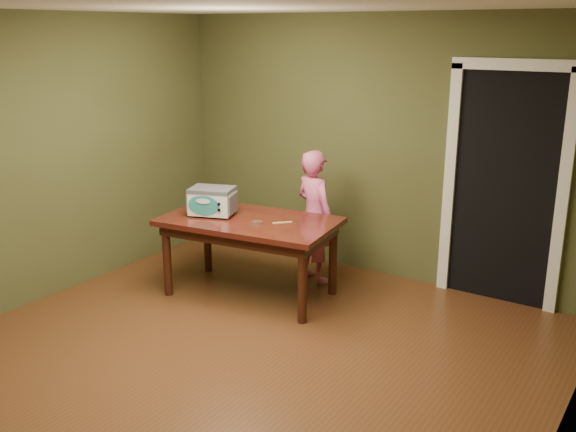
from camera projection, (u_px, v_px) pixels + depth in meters
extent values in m
plane|color=#582F19|center=(219.00, 371.00, 4.75)|extent=(5.00, 5.00, 0.00)
cube|color=#474E29|center=(375.00, 148.00, 6.39)|extent=(4.50, 0.02, 2.60)
cube|color=#474E29|center=(14.00, 165.00, 5.58)|extent=(0.02, 5.00, 2.60)
cube|color=#474E29|center=(561.00, 267.00, 3.19)|extent=(0.02, 5.00, 2.60)
cube|color=white|center=(206.00, 2.00, 4.02)|extent=(4.50, 5.00, 0.02)
cube|color=black|center=(514.00, 183.00, 6.01)|extent=(0.90, 0.60, 2.10)
cube|color=black|center=(504.00, 190.00, 5.75)|extent=(0.90, 0.02, 2.10)
cube|color=white|center=(450.00, 183.00, 6.01)|extent=(0.10, 0.06, 2.20)
cube|color=white|center=(563.00, 198.00, 5.48)|extent=(0.10, 0.06, 2.20)
cube|color=white|center=(516.00, 64.00, 5.43)|extent=(1.10, 0.06, 0.10)
cube|color=#39100D|center=(250.00, 221.00, 5.94)|extent=(1.71, 1.11, 0.05)
cube|color=black|center=(250.00, 229.00, 5.96)|extent=(1.57, 0.97, 0.10)
cylinder|color=black|center=(167.00, 260.00, 6.03)|extent=(0.08, 0.08, 0.70)
cylinder|color=black|center=(207.00, 239.00, 6.64)|extent=(0.08, 0.08, 0.70)
cylinder|color=black|center=(302.00, 285.00, 5.45)|extent=(0.08, 0.08, 0.70)
cylinder|color=black|center=(333.00, 259.00, 6.05)|extent=(0.08, 0.08, 0.70)
cylinder|color=#4C4F54|center=(192.00, 216.00, 6.00)|extent=(0.03, 0.03, 0.02)
cylinder|color=#4C4F54|center=(201.00, 210.00, 6.20)|extent=(0.03, 0.03, 0.02)
cylinder|color=#4C4F54|center=(225.00, 218.00, 5.92)|extent=(0.03, 0.03, 0.02)
cylinder|color=#4C4F54|center=(233.00, 212.00, 6.12)|extent=(0.03, 0.03, 0.02)
cube|color=white|center=(212.00, 202.00, 6.02)|extent=(0.46, 0.40, 0.22)
cube|color=#4C4F54|center=(212.00, 190.00, 5.99)|extent=(0.47, 0.41, 0.03)
cube|color=#4C4F54|center=(192.00, 200.00, 6.07)|extent=(0.10, 0.24, 0.17)
cube|color=#4C4F54|center=(233.00, 203.00, 5.98)|extent=(0.10, 0.24, 0.17)
ellipsoid|color=teal|center=(203.00, 205.00, 5.90)|extent=(0.28, 0.11, 0.19)
cylinder|color=black|center=(219.00, 204.00, 5.85)|extent=(0.03, 0.02, 0.03)
cylinder|color=black|center=(219.00, 210.00, 5.87)|extent=(0.03, 0.02, 0.02)
cylinder|color=silver|center=(257.00, 222.00, 5.79)|extent=(0.10, 0.10, 0.02)
cylinder|color=#4C2A19|center=(257.00, 222.00, 5.79)|extent=(0.09, 0.09, 0.01)
cube|color=tan|center=(282.00, 223.00, 5.80)|extent=(0.14, 0.15, 0.01)
imported|color=#D15684|center=(315.00, 216.00, 6.32)|extent=(0.56, 0.46, 1.33)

